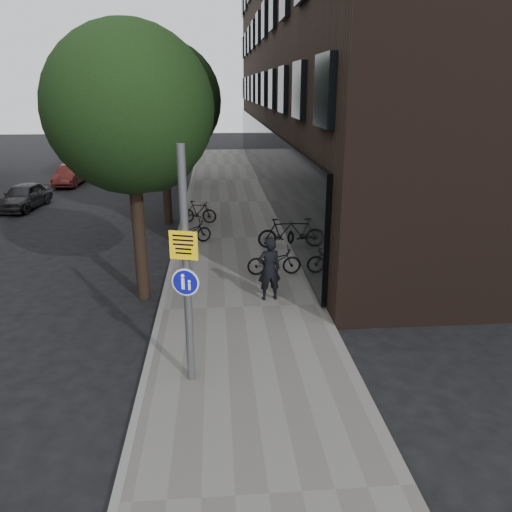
{
  "coord_description": "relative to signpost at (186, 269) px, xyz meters",
  "views": [
    {
      "loc": [
        -0.41,
        -9.17,
        5.83
      ],
      "look_at": [
        0.5,
        2.1,
        2.0
      ],
      "focal_mm": 35.0,
      "sensor_mm": 36.0,
      "label": 1
    }
  ],
  "objects": [
    {
      "name": "sidewalk",
      "position": [
        1.27,
        10.13,
        -2.47
      ],
      "size": [
        4.5,
        60.0,
        0.12
      ],
      "primitive_type": "cube",
      "color": "#65625D",
      "rests_on": "ground"
    },
    {
      "name": "parked_bike_curb_near",
      "position": [
        -0.45,
        9.47,
        -1.96
      ],
      "size": [
        1.83,
        1.22,
        0.91
      ],
      "primitive_type": "imported",
      "rotation": [
        0.0,
        0.0,
        1.96
      ],
      "color": "black",
      "rests_on": "sidewalk"
    },
    {
      "name": "parked_bike_curb_far",
      "position": [
        -0.21,
        12.57,
        -1.92
      ],
      "size": [
        1.7,
        0.82,
        0.98
      ],
      "primitive_type": "imported",
      "rotation": [
        0.0,
        0.0,
        1.34
      ],
      "color": "black",
      "rests_on": "sidewalk"
    },
    {
      "name": "street_tree_near",
      "position": [
        -1.51,
        4.77,
        2.58
      ],
      "size": [
        4.4,
        4.4,
        7.5
      ],
      "color": "black",
      "rests_on": "ground"
    },
    {
      "name": "parked_car_mid",
      "position": [
        -8.47,
        22.95,
        -1.92
      ],
      "size": [
        1.42,
        3.75,
        1.22
      ],
      "primitive_type": "imported",
      "rotation": [
        0.0,
        0.0,
        -0.04
      ],
      "color": "maroon",
      "rests_on": "ground"
    },
    {
      "name": "parked_bike_facade_far",
      "position": [
        3.02,
        8.75,
        -1.85
      ],
      "size": [
        1.9,
        0.77,
        1.11
      ],
      "primitive_type": "imported",
      "rotation": [
        0.0,
        0.0,
        1.71
      ],
      "color": "black",
      "rests_on": "sidewalk"
    },
    {
      "name": "building_right_dark_brick",
      "position": [
        9.52,
        22.13,
        6.47
      ],
      "size": [
        12.0,
        40.0,
        18.0
      ],
      "primitive_type": "cube",
      "color": "black",
      "rests_on": "ground"
    },
    {
      "name": "signpost",
      "position": [
        0.0,
        0.0,
        0.0
      ],
      "size": [
        0.54,
        0.19,
        4.77
      ],
      "rotation": [
        0.0,
        0.0,
        -0.29
      ],
      "color": "#595B5E",
      "rests_on": "sidewalk"
    },
    {
      "name": "curb_edge",
      "position": [
        -0.98,
        10.13,
        -2.46
      ],
      "size": [
        0.15,
        60.0,
        0.13
      ],
      "primitive_type": "cube",
      "color": "slate",
      "rests_on": "ground"
    },
    {
      "name": "street_tree_far",
      "position": [
        -1.51,
        22.27,
        2.58
      ],
      "size": [
        5.0,
        5.0,
        7.8
      ],
      "color": "black",
      "rests_on": "ground"
    },
    {
      "name": "parked_bike_facade_near",
      "position": [
        2.4,
        5.89,
        -1.96
      ],
      "size": [
        1.74,
        0.64,
        0.91
      ],
      "primitive_type": "imported",
      "rotation": [
        0.0,
        0.0,
        1.59
      ],
      "color": "black",
      "rests_on": "sidewalk"
    },
    {
      "name": "parked_car_near",
      "position": [
        -9.05,
        16.53,
        -1.89
      ],
      "size": [
        2.02,
        3.95,
        1.29
      ],
      "primitive_type": "imported",
      "rotation": [
        0.0,
        0.0,
        -0.14
      ],
      "color": "black",
      "rests_on": "ground"
    },
    {
      "name": "ground",
      "position": [
        1.02,
        0.13,
        -2.53
      ],
      "size": [
        120.0,
        120.0,
        0.0
      ],
      "primitive_type": "plane",
      "color": "black",
      "rests_on": "ground"
    },
    {
      "name": "parked_car_far",
      "position": [
        -8.78,
        27.22,
        -1.97
      ],
      "size": [
        1.65,
        3.89,
        1.12
      ],
      "primitive_type": "imported",
      "rotation": [
        0.0,
        0.0,
        0.02
      ],
      "color": "#1A212F",
      "rests_on": "ground"
    },
    {
      "name": "street_tree_mid",
      "position": [
        -1.51,
        13.27,
        2.58
      ],
      "size": [
        5.0,
        5.0,
        7.8
      ],
      "color": "black",
      "rests_on": "ground"
    },
    {
      "name": "pedestrian",
      "position": [
        2.03,
        3.94,
        -1.51
      ],
      "size": [
        0.72,
        0.53,
        1.81
      ],
      "primitive_type": "imported",
      "rotation": [
        0.0,
        0.0,
        3.3
      ],
      "color": "black",
      "rests_on": "sidewalk"
    }
  ]
}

